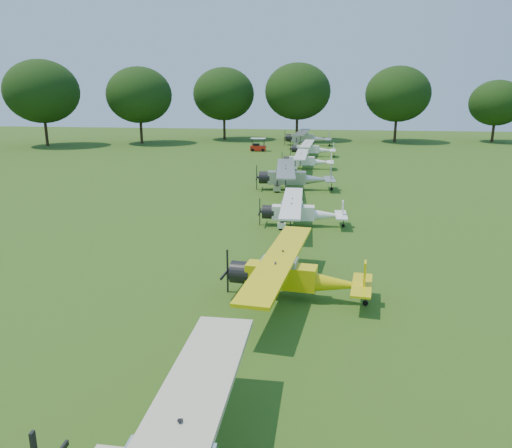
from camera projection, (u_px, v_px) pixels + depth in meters
The scene contains 9 objects.
ground at pixel (279, 231), 31.54m from camera, with size 160.00×160.00×0.00m, color #294E13.
tree_belt at pixel (342, 101), 29.12m from camera, with size 137.36×130.27×14.52m.
aircraft_2 at pixel (292, 273), 21.16m from camera, with size 6.33×10.06×1.98m.
aircraft_3 at pixel (300, 210), 32.41m from camera, with size 5.74×9.13×1.80m.
aircraft_4 at pixel (293, 176), 43.91m from camera, with size 7.00×11.16×2.19m.
aircraft_5 at pixel (306, 159), 55.41m from camera, with size 5.82×9.24×1.83m.
aircraft_6 at pixel (311, 148), 65.55m from camera, with size 6.05×9.62×1.90m.
aircraft_7 at pixel (306, 137), 78.02m from camera, with size 7.40×11.79×2.32m.
golf_cart at pixel (258, 147), 71.26m from camera, with size 2.18×1.37×1.84m.
Camera 1 is at (2.60, -30.23, 8.76)m, focal length 35.00 mm.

